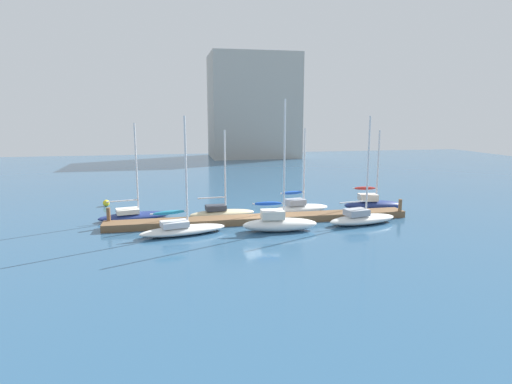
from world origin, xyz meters
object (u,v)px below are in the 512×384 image
Objects in this scene: sailboat_3 at (279,222)px; sailboat_4 at (300,207)px; sailboat_0 at (134,215)px; harbor_building_distant at (253,106)px; sailboat_1 at (182,228)px; mooring_buoy_yellow at (106,203)px; sailboat_2 at (222,212)px; sailboat_6 at (372,203)px; sailboat_5 at (362,218)px.

sailboat_4 is at bearing 62.42° from sailboat_3.
sailboat_0 is at bearing 155.94° from sailboat_3.
harbor_building_distant reaches higher than sailboat_3.
sailboat_1 is 13.77× the size of mooring_buoy_yellow.
harbor_building_distant reaches higher than sailboat_4.
mooring_buoy_yellow is (-9.62, 6.36, -0.15)m from sailboat_2.
sailboat_6 is at bearing -15.52° from mooring_buoy_yellow.
sailboat_1 reaches higher than sailboat_0.
sailboat_1 is 10.87m from sailboat_4.
sailboat_0 is 6.39m from mooring_buoy_yellow.
sailboat_4 reaches higher than sailboat_2.
sailboat_4 is at bearing -20.96° from mooring_buoy_yellow.
mooring_buoy_yellow is (-19.66, 10.61, -0.21)m from sailboat_5.
sailboat_3 is at bearing -39.80° from sailboat_0.
sailboat_0 reaches higher than sailboat_4.
sailboat_5 is 13.75× the size of mooring_buoy_yellow.
sailboat_0 is 19.83m from sailboat_6.
sailboat_6 is at bearing 2.99° from sailboat_1.
sailboat_3 is 1.34× the size of sailboat_6.
sailboat_6 is 23.51m from mooring_buoy_yellow.
sailboat_5 is at bearing -92.44° from harbor_building_distant.
sailboat_5 reaches higher than mooring_buoy_yellow.
mooring_buoy_yellow is (-2.83, 5.73, -0.11)m from sailboat_0.
harbor_building_distant reaches higher than sailboat_2.
sailboat_3 is 0.48× the size of harbor_building_distant.
sailboat_4 is 50.15m from harbor_building_distant.
sailboat_1 is 16.93m from sailboat_6.
sailboat_3 reaches higher than sailboat_4.
sailboat_1 reaches higher than sailboat_4.
sailboat_1 is 1.17× the size of sailboat_6.
sailboat_2 is at bearing -16.87° from sailboat_0.
sailboat_5 is 0.42× the size of harbor_building_distant.
harbor_building_distant reaches higher than sailboat_0.
sailboat_0 is 6.19m from sailboat_1.
sailboat_4 is (6.57, 0.16, 0.09)m from sailboat_2.
sailboat_3 is at bearing -144.69° from sailboat_6.
sailboat_3 is 55.46m from harbor_building_distant.
sailboat_1 is 0.88× the size of sailboat_3.
sailboat_0 is at bearing 154.43° from sailboat_5.
sailboat_1 is 1.15× the size of sailboat_4.
sailboat_1 is at bearing -163.93° from sailboat_4.
sailboat_3 reaches higher than mooring_buoy_yellow.
sailboat_6 is (16.31, 4.53, 0.11)m from sailboat_1.
sailboat_6 is at bearing 45.80° from sailboat_5.
sailboat_1 is 12.54m from mooring_buoy_yellow.
sailboat_5 reaches higher than sailboat_0.
sailboat_3 is (10.24, -5.50, 0.25)m from sailboat_0.
harbor_building_distant is at bearing 84.84° from sailboat_3.
mooring_buoy_yellow is at bearing 142.24° from sailboat_5.
mooring_buoy_yellow is (-16.18, 6.20, -0.25)m from sailboat_4.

